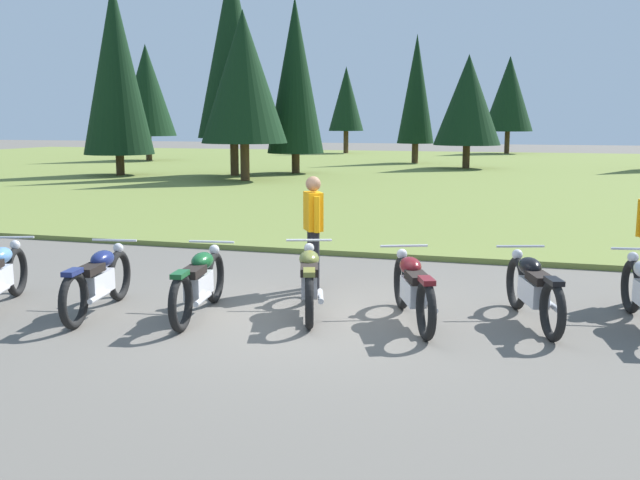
% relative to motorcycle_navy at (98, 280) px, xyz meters
% --- Properties ---
extents(ground_plane, '(140.00, 140.00, 0.00)m').
position_rel_motorcycle_navy_xyz_m(ground_plane, '(2.63, 0.56, -0.44)').
color(ground_plane, '#605B54').
extents(grass_moorland, '(80.00, 44.00, 0.10)m').
position_rel_motorcycle_navy_xyz_m(grass_moorland, '(2.63, 26.72, -0.39)').
color(grass_moorland, olive).
rests_on(grass_moorland, ground).
extents(forest_treeline, '(44.08, 31.26, 9.11)m').
position_rel_motorcycle_navy_xyz_m(forest_treeline, '(4.90, 29.43, 3.97)').
color(forest_treeline, '#47331E').
rests_on(forest_treeline, ground).
extents(motorcycle_navy, '(0.69, 2.08, 0.88)m').
position_rel_motorcycle_navy_xyz_m(motorcycle_navy, '(0.00, 0.00, 0.00)').
color(motorcycle_navy, black).
rests_on(motorcycle_navy, ground).
extents(motorcycle_british_green, '(0.66, 2.09, 0.88)m').
position_rel_motorcycle_navy_xyz_m(motorcycle_british_green, '(1.30, 0.26, 0.00)').
color(motorcycle_british_green, black).
rests_on(motorcycle_british_green, ground).
extents(motorcycle_olive, '(0.85, 2.03, 0.88)m').
position_rel_motorcycle_navy_xyz_m(motorcycle_olive, '(2.60, 0.78, 0.00)').
color(motorcycle_olive, black).
rests_on(motorcycle_olive, ground).
extents(motorcycle_maroon, '(0.95, 1.99, 0.88)m').
position_rel_motorcycle_navy_xyz_m(motorcycle_maroon, '(3.96, 0.71, 0.00)').
color(motorcycle_maroon, black).
rests_on(motorcycle_maroon, ground).
extents(motorcycle_black, '(0.85, 2.03, 0.88)m').
position_rel_motorcycle_navy_xyz_m(motorcycle_black, '(5.37, 1.10, 0.00)').
color(motorcycle_black, black).
rests_on(motorcycle_black, ground).
extents(rider_checking_bike, '(0.37, 0.49, 1.67)m').
position_rel_motorcycle_navy_xyz_m(rider_checking_bike, '(2.26, 2.08, 0.51)').
color(rider_checking_bike, black).
rests_on(rider_checking_bike, ground).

